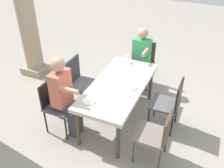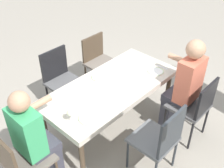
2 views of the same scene
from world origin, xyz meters
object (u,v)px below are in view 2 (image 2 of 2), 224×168
Objects in this scene: dining_table at (111,90)px; wine_glass_2 at (70,113)px; chair_mid_south at (61,77)px; chair_head_east at (20,160)px; plate_1 at (100,77)px; diner_woman_green at (184,85)px; diner_man_white at (35,138)px; plate_2 at (90,118)px; chair_west_south at (99,59)px; plate_0 at (156,71)px; chair_mid_north at (160,138)px; chair_west_north at (195,105)px.

wine_glass_2 is (0.74, 0.14, 0.19)m from dining_table.
chair_mid_south is at bearing -80.56° from dining_table.
chair_mid_south is 1.18m from wine_glass_2.
chair_head_east is (1.16, 0.83, 0.00)m from chair_mid_south.
chair_mid_south is 4.48× the size of plate_1.
wine_glass_2 is at bearing -20.47° from diner_woman_green.
plate_1 is at bearing -169.16° from diner_man_white.
chair_head_east is at bearing -18.63° from diner_woman_green.
chair_mid_south is at bearing -112.31° from plate_2.
diner_woman_green is 1.24m from plate_2.
dining_table is 2.05× the size of chair_west_south.
plate_0 is at bearing -179.17° from plate_2.
plate_1 is (-1.31, -0.22, 0.21)m from chair_head_east.
chair_mid_north is (0.73, 1.65, 0.02)m from chair_west_south.
chair_mid_south is (0.00, -1.66, 0.00)m from chair_mid_north.
chair_mid_north is (0.14, 0.83, -0.14)m from dining_table.
chair_mid_north reaches higher than chair_west_south.
chair_mid_south is 4.47× the size of plate_0.
chair_west_south reaches higher than plate_0.
plate_0 is at bearing 143.17° from plate_1.
diner_man_white is at bearing -21.94° from wine_glass_2.
plate_0 is at bearing 159.72° from dining_table.
chair_mid_north is 0.69× the size of diner_woman_green.
chair_west_north is 0.70× the size of diner_man_white.
dining_table is at bearing -46.86° from diner_woman_green.
diner_man_white is 1.13m from plate_1.
diner_man_white reaches higher than wine_glass_2.
chair_mid_north reaches higher than plate_0.
chair_head_east is at bearing 23.52° from chair_west_south.
plate_0 is 1.18m from plate_2.
plate_1 reaches higher than dining_table.
plate_2 is (1.17, -0.59, 0.22)m from chair_west_north.
chair_mid_south is at bearing -75.88° from plate_1.
chair_west_north is at bearing 125.82° from dining_table.
chair_mid_north is at bearing 131.01° from wine_glass_2.
chair_mid_north is at bearing 144.34° from chair_head_east.
wine_glass_2 is (0.76, 0.35, 0.11)m from plate_1.
chair_head_east is at bearing 35.55° from chair_mid_south.
diner_woman_green reaches higher than wine_glass_2.
diner_woman_green is at bearing 161.37° from chair_head_east.
wine_glass_2 is (-0.56, 0.14, 0.32)m from chair_head_east.
plate_0 is 1.23× the size of wine_glass_2.
chair_mid_south is at bearing -139.17° from diner_man_white.
dining_table is 8.56× the size of plate_0.
chair_west_south is at bearing -144.22° from wine_glass_2.
wine_glass_2 is (1.34, 0.96, 0.35)m from chair_west_south.
diner_woman_green is at bearing 159.53° from wine_glass_2.
wine_glass_2 is (0.60, 0.97, 0.32)m from chair_mid_south.
plate_2 is at bearing 0.83° from plate_0.
chair_mid_south reaches higher than chair_west_south.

